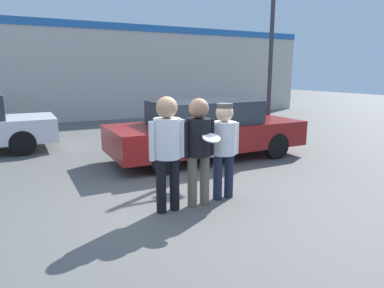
{
  "coord_description": "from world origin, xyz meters",
  "views": [
    {
      "loc": [
        -2.22,
        -4.75,
        2.09
      ],
      "look_at": [
        0.22,
        0.0,
        0.96
      ],
      "focal_mm": 32.0,
      "sensor_mm": 36.0,
      "label": 1
    }
  ],
  "objects_px": {
    "person_middle_with_frisbee": "(199,143)",
    "parked_car_near": "(207,129)",
    "person_left": "(167,143)",
    "person_right": "(224,142)",
    "street_lamp": "(277,28)"
  },
  "relations": [
    {
      "from": "person_right",
      "to": "parked_car_near",
      "type": "xyz_separation_m",
      "value": [
        1.11,
        2.52,
        -0.24
      ]
    },
    {
      "from": "person_right",
      "to": "street_lamp",
      "type": "relative_size",
      "value": 0.3
    },
    {
      "from": "parked_car_near",
      "to": "street_lamp",
      "type": "distance_m",
      "value": 3.74
    },
    {
      "from": "person_left",
      "to": "parked_car_near",
      "type": "distance_m",
      "value": 3.39
    },
    {
      "from": "person_right",
      "to": "parked_car_near",
      "type": "bearing_deg",
      "value": 66.27
    },
    {
      "from": "person_left",
      "to": "person_right",
      "type": "distance_m",
      "value": 1.04
    },
    {
      "from": "person_left",
      "to": "person_middle_with_frisbee",
      "type": "height_order",
      "value": "person_left"
    },
    {
      "from": "person_left",
      "to": "parked_car_near",
      "type": "xyz_separation_m",
      "value": [
        2.15,
        2.6,
        -0.34
      ]
    },
    {
      "from": "person_left",
      "to": "street_lamp",
      "type": "height_order",
      "value": "street_lamp"
    },
    {
      "from": "parked_car_near",
      "to": "person_left",
      "type": "bearing_deg",
      "value": -129.54
    },
    {
      "from": "person_left",
      "to": "parked_car_near",
      "type": "relative_size",
      "value": 0.37
    },
    {
      "from": "person_left",
      "to": "parked_car_near",
      "type": "height_order",
      "value": "person_left"
    },
    {
      "from": "person_middle_with_frisbee",
      "to": "parked_car_near",
      "type": "xyz_separation_m",
      "value": [
        1.63,
        2.61,
        -0.31
      ]
    },
    {
      "from": "person_middle_with_frisbee",
      "to": "parked_car_near",
      "type": "height_order",
      "value": "person_middle_with_frisbee"
    },
    {
      "from": "person_middle_with_frisbee",
      "to": "person_right",
      "type": "relative_size",
      "value": 1.07
    }
  ]
}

